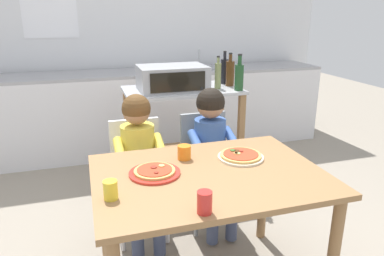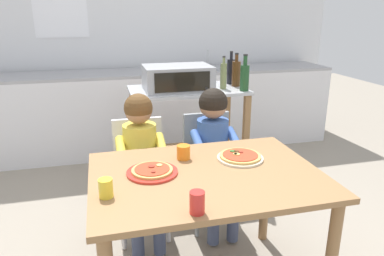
% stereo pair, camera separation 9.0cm
% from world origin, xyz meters
% --- Properties ---
extents(ground_plane, '(10.74, 10.74, 0.00)m').
position_xyz_m(ground_plane, '(0.00, 1.07, 0.00)').
color(ground_plane, gray).
extents(back_wall_tiled, '(4.73, 0.13, 2.70)m').
position_xyz_m(back_wall_tiled, '(-0.00, 2.75, 1.35)').
color(back_wall_tiled, silver).
rests_on(back_wall_tiled, ground).
extents(kitchen_counter, '(4.26, 0.60, 1.10)m').
position_xyz_m(kitchen_counter, '(0.00, 2.34, 0.45)').
color(kitchen_counter, silver).
rests_on(kitchen_counter, ground).
extents(kitchen_island_cart, '(0.98, 0.56, 0.90)m').
position_xyz_m(kitchen_island_cart, '(0.22, 1.29, 0.60)').
color(kitchen_island_cart, '#B7BABF').
rests_on(kitchen_island_cart, ground).
extents(toaster_oven, '(0.55, 0.39, 0.20)m').
position_xyz_m(toaster_oven, '(0.12, 1.27, 1.00)').
color(toaster_oven, '#999BA0').
rests_on(toaster_oven, kitchen_island_cart).
extents(bottle_clear_vinegar, '(0.05, 0.05, 0.27)m').
position_xyz_m(bottle_clear_vinegar, '(0.51, 1.22, 1.02)').
color(bottle_clear_vinegar, olive).
rests_on(bottle_clear_vinegar, kitchen_island_cart).
extents(bottle_slim_sauce, '(0.07, 0.07, 0.29)m').
position_xyz_m(bottle_slim_sauce, '(0.65, 1.29, 1.02)').
color(bottle_slim_sauce, '#4C2D14').
rests_on(bottle_slim_sauce, kitchen_island_cart).
extents(bottle_squat_spirits, '(0.07, 0.07, 0.29)m').
position_xyz_m(bottle_squat_spirits, '(0.64, 1.41, 1.02)').
color(bottle_squat_spirits, black).
rests_on(bottle_squat_spirits, kitchen_island_cart).
extents(bottle_tall_green_wine, '(0.07, 0.07, 0.30)m').
position_xyz_m(bottle_tall_green_wine, '(0.65, 1.10, 1.02)').
color(bottle_tall_green_wine, '#1E4723').
rests_on(bottle_tall_green_wine, kitchen_island_cart).
extents(dining_table, '(1.18, 0.85, 0.73)m').
position_xyz_m(dining_table, '(0.00, 0.00, 0.63)').
color(dining_table, olive).
rests_on(dining_table, ground).
extents(dining_chair_left, '(0.36, 0.36, 0.81)m').
position_xyz_m(dining_chair_left, '(-0.27, 0.69, 0.48)').
color(dining_chair_left, silver).
rests_on(dining_chair_left, ground).
extents(dining_chair_right, '(0.36, 0.36, 0.81)m').
position_xyz_m(dining_chair_right, '(0.24, 0.71, 0.48)').
color(dining_chair_right, gray).
rests_on(dining_chair_right, ground).
extents(child_in_yellow_shirt, '(0.32, 0.42, 1.01)m').
position_xyz_m(child_in_yellow_shirt, '(-0.27, 0.57, 0.65)').
color(child_in_yellow_shirt, '#424C6B').
rests_on(child_in_yellow_shirt, ground).
extents(child_in_blue_striped_shirt, '(0.32, 0.42, 1.02)m').
position_xyz_m(child_in_blue_striped_shirt, '(0.24, 0.59, 0.67)').
color(child_in_blue_striped_shirt, '#424C6B').
rests_on(child_in_blue_striped_shirt, ground).
extents(pizza_plate_red_rimmed, '(0.26, 0.26, 0.03)m').
position_xyz_m(pizza_plate_red_rimmed, '(-0.27, 0.06, 0.74)').
color(pizza_plate_red_rimmed, red).
rests_on(pizza_plate_red_rimmed, dining_table).
extents(pizza_plate_cream, '(0.26, 0.26, 0.03)m').
position_xyz_m(pizza_plate_cream, '(0.24, 0.13, 0.74)').
color(pizza_plate_cream, beige).
rests_on(pizza_plate_cream, dining_table).
extents(drinking_cup_yellow, '(0.06, 0.06, 0.09)m').
position_xyz_m(drinking_cup_yellow, '(-0.51, -0.13, 0.78)').
color(drinking_cup_yellow, yellow).
rests_on(drinking_cup_yellow, dining_table).
extents(drinking_cup_red, '(0.06, 0.06, 0.10)m').
position_xyz_m(drinking_cup_red, '(-0.15, -0.36, 0.78)').
color(drinking_cup_red, red).
rests_on(drinking_cup_red, dining_table).
extents(drinking_cup_orange, '(0.08, 0.08, 0.08)m').
position_xyz_m(drinking_cup_orange, '(-0.07, 0.21, 0.77)').
color(drinking_cup_orange, orange).
rests_on(drinking_cup_orange, dining_table).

